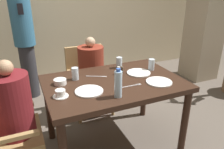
{
  "coord_description": "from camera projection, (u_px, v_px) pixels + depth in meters",
  "views": [
    {
      "loc": [
        -0.79,
        -1.76,
        1.63
      ],
      "look_at": [
        0.0,
        0.04,
        0.81
      ],
      "focal_mm": 35.0,
      "sensor_mm": 36.0,
      "label": 1
    }
  ],
  "objects": [
    {
      "name": "diner_in_left_chair",
      "position": [
        15.0,
        120.0,
        1.85
      ],
      "size": [
        0.32,
        0.32,
        1.1
      ],
      "color": "maroon",
      "rests_on": "ground_plane"
    },
    {
      "name": "glass_tall_near",
      "position": [
        75.0,
        74.0,
        2.12
      ],
      "size": [
        0.07,
        0.07,
        0.12
      ],
      "color": "silver",
      "rests_on": "dining_table"
    },
    {
      "name": "water_bottle",
      "position": [
        118.0,
        84.0,
        1.78
      ],
      "size": [
        0.06,
        0.06,
        0.25
      ],
      "color": "silver",
      "rests_on": "dining_table"
    },
    {
      "name": "plate_dessert_center",
      "position": [
        159.0,
        82.0,
        2.08
      ],
      "size": [
        0.25,
        0.25,
        0.01
      ],
      "color": "white",
      "rests_on": "dining_table"
    },
    {
      "name": "ground_plane",
      "position": [
        114.0,
        144.0,
        2.41
      ],
      "size": [
        16.0,
        16.0,
        0.0
      ],
      "primitive_type": "plane",
      "color": "#60564C"
    },
    {
      "name": "plate_main_left",
      "position": [
        139.0,
        73.0,
        2.3
      ],
      "size": [
        0.25,
        0.25,
        0.01
      ],
      "color": "white",
      "rests_on": "dining_table"
    },
    {
      "name": "pepper_shaker",
      "position": [
        122.0,
        70.0,
        2.27
      ],
      "size": [
        0.03,
        0.03,
        0.08
      ],
      "color": "#4C3D2D",
      "rests_on": "dining_table"
    },
    {
      "name": "fork_beside_plate",
      "position": [
        133.0,
        85.0,
        2.01
      ],
      "size": [
        0.2,
        0.02,
        0.0
      ],
      "color": "silver",
      "rests_on": "dining_table"
    },
    {
      "name": "salt_shaker",
      "position": [
        119.0,
        70.0,
        2.26
      ],
      "size": [
        0.03,
        0.03,
        0.08
      ],
      "color": "white",
      "rests_on": "dining_table"
    },
    {
      "name": "chair_far_side",
      "position": [
        88.0,
        77.0,
        2.94
      ],
      "size": [
        0.52,
        0.52,
        0.87
      ],
      "color": "#A88451",
      "rests_on": "ground_plane"
    },
    {
      "name": "teacup_with_saucer",
      "position": [
        60.0,
        94.0,
        1.81
      ],
      "size": [
        0.13,
        0.13,
        0.06
      ],
      "color": "white",
      "rests_on": "dining_table"
    },
    {
      "name": "standing_host",
      "position": [
        24.0,
        37.0,
        3.12
      ],
      "size": [
        0.29,
        0.33,
        1.73
      ],
      "color": "#2D2D33",
      "rests_on": "ground_plane"
    },
    {
      "name": "plate_main_right",
      "position": [
        89.0,
        91.0,
        1.9
      ],
      "size": [
        0.25,
        0.25,
        0.01
      ],
      "color": "white",
      "rests_on": "dining_table"
    },
    {
      "name": "glass_tall_far",
      "position": [
        119.0,
        63.0,
        2.43
      ],
      "size": [
        0.07,
        0.07,
        0.12
      ],
      "color": "silver",
      "rests_on": "dining_table"
    },
    {
      "name": "glass_tall_mid",
      "position": [
        151.0,
        65.0,
        2.37
      ],
      "size": [
        0.07,
        0.07,
        0.12
      ],
      "color": "silver",
      "rests_on": "dining_table"
    },
    {
      "name": "diner_in_far_chair",
      "position": [
        92.0,
        76.0,
        2.8
      ],
      "size": [
        0.32,
        0.32,
        1.05
      ],
      "color": "maroon",
      "rests_on": "ground_plane"
    },
    {
      "name": "dining_table",
      "position": [
        114.0,
        90.0,
        2.15
      ],
      "size": [
        1.32,
        0.89,
        0.76
      ],
      "color": "#331E14",
      "rests_on": "ground_plane"
    },
    {
      "name": "knife_beside_plate",
      "position": [
        97.0,
        76.0,
        2.21
      ],
      "size": [
        0.19,
        0.11,
        0.0
      ],
      "color": "silver",
      "rests_on": "dining_table"
    },
    {
      "name": "pillar_stone",
      "position": [
        208.0,
        2.0,
        3.68
      ],
      "size": [
        0.5,
        0.5,
        2.7
      ],
      "color": "tan",
      "rests_on": "ground_plane"
    },
    {
      "name": "bowl_small",
      "position": [
        60.0,
        82.0,
        2.04
      ],
      "size": [
        0.12,
        0.12,
        0.05
      ],
      "color": "white",
      "rests_on": "dining_table"
    }
  ]
}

